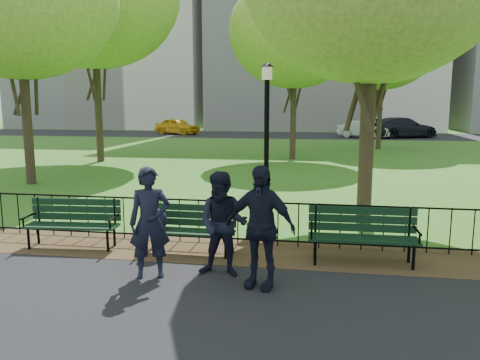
% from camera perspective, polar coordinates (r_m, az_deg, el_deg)
% --- Properties ---
extents(ground, '(120.00, 120.00, 0.00)m').
position_cam_1_polar(ground, '(7.65, -4.36, -12.15)').
color(ground, '#42651A').
extents(dirt_strip, '(60.00, 1.60, 0.01)m').
position_cam_1_polar(dirt_strip, '(9.02, -2.08, -8.65)').
color(dirt_strip, '#362916').
rests_on(dirt_strip, ground).
extents(far_street, '(70.00, 9.00, 0.01)m').
position_cam_1_polar(far_street, '(42.04, 7.07, 5.43)').
color(far_street, black).
rests_on(far_street, ground).
extents(iron_fence, '(24.06, 0.06, 1.00)m').
position_cam_1_polar(iron_fence, '(9.36, -1.48, -4.89)').
color(iron_fence, black).
rests_on(iron_fence, ground).
extents(apartment_west, '(22.00, 15.00, 26.00)m').
position_cam_1_polar(apartment_west, '(60.68, -14.54, 18.71)').
color(apartment_west, silver).
rests_on(apartment_west, ground).
extents(park_bench_main, '(1.75, 0.57, 0.99)m').
position_cam_1_polar(park_bench_main, '(8.85, -7.76, -5.10)').
color(park_bench_main, black).
rests_on(park_bench_main, ground).
extents(park_bench_left_a, '(1.84, 0.69, 1.02)m').
position_cam_1_polar(park_bench_left_a, '(9.73, -19.65, -4.36)').
color(park_bench_left_a, black).
rests_on(park_bench_left_a, ground).
extents(park_bench_right_a, '(1.90, 0.62, 1.07)m').
position_cam_1_polar(park_bench_right_a, '(8.53, 14.72, -5.84)').
color(park_bench_right_a, black).
rests_on(park_bench_right_a, ground).
extents(lamppost, '(0.34, 0.34, 3.82)m').
position_cam_1_polar(lamppost, '(11.95, 3.26, 5.86)').
color(lamppost, black).
rests_on(lamppost, ground).
extents(tree_far_c, '(6.46, 6.46, 9.01)m').
position_cam_1_polar(tree_far_c, '(24.03, 6.69, 17.52)').
color(tree_far_c, '#2D2116').
rests_on(tree_far_c, ground).
extents(tree_far_e, '(6.61, 6.61, 9.22)m').
position_cam_1_polar(tree_far_e, '(30.33, 17.05, 15.74)').
color(tree_far_e, '#2D2116').
rests_on(tree_far_e, ground).
extents(person_left, '(0.76, 0.61, 1.80)m').
position_cam_1_polar(person_left, '(7.64, -10.93, -5.12)').
color(person_left, black).
rests_on(person_left, asphalt_path).
extents(person_mid, '(0.86, 0.48, 1.71)m').
position_cam_1_polar(person_mid, '(7.58, -2.10, -5.41)').
color(person_mid, black).
rests_on(person_mid, asphalt_path).
extents(person_right, '(1.19, 0.72, 1.89)m').
position_cam_1_polar(person_right, '(7.10, 2.46, -5.72)').
color(person_right, black).
rests_on(person_right, asphalt_path).
extents(taxi, '(4.67, 3.30, 1.48)m').
position_cam_1_polar(taxi, '(43.40, -7.65, 6.53)').
color(taxi, gold).
rests_on(taxi, far_street).
extents(sedan_silver, '(4.52, 2.80, 1.41)m').
position_cam_1_polar(sedan_silver, '(39.84, 14.97, 6.00)').
color(sedan_silver, '#ABADB2').
rests_on(sedan_silver, far_street).
extents(sedan_dark, '(6.21, 4.52, 1.67)m').
position_cam_1_polar(sedan_dark, '(40.80, 19.22, 6.06)').
color(sedan_dark, black).
rests_on(sedan_dark, far_street).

